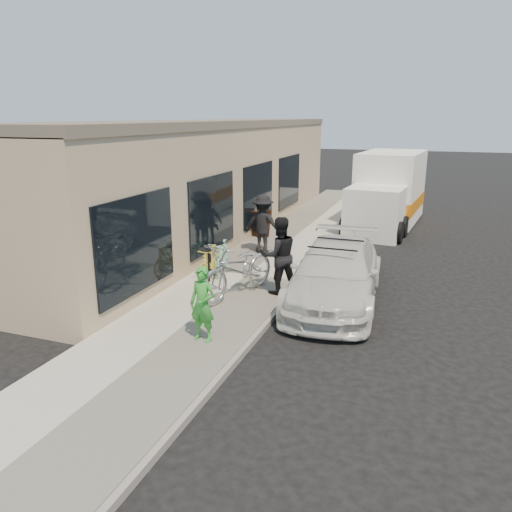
% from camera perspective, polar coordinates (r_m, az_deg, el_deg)
% --- Properties ---
extents(ground, '(120.00, 120.00, 0.00)m').
position_cam_1_polar(ground, '(10.58, 3.29, -8.73)').
color(ground, black).
rests_on(ground, ground).
extents(sidewalk, '(3.00, 34.00, 0.15)m').
position_cam_1_polar(sidewalk, '(13.81, -1.01, -2.42)').
color(sidewalk, '#B7B3A5').
rests_on(sidewalk, ground).
extents(curb, '(0.12, 34.00, 0.13)m').
position_cam_1_polar(curb, '(13.36, 5.21, -3.17)').
color(curb, gray).
rests_on(curb, ground).
extents(storefront, '(3.60, 20.00, 4.22)m').
position_cam_1_polar(storefront, '(19.12, -4.75, 8.91)').
color(storefront, '#C9B18C').
rests_on(storefront, ground).
extents(bike_rack, '(0.24, 0.52, 0.79)m').
position_cam_1_polar(bike_rack, '(13.37, -5.35, -0.65)').
color(bike_rack, black).
rests_on(bike_rack, sidewalk).
extents(sandwich_board, '(0.71, 0.71, 0.97)m').
position_cam_1_polar(sandwich_board, '(17.95, 0.48, 3.73)').
color(sandwich_board, '#33190E').
rests_on(sandwich_board, sidewalk).
extents(sedan_white, '(2.40, 5.12, 1.49)m').
position_cam_1_polar(sedan_white, '(12.13, 9.09, -2.00)').
color(sedan_white, silver).
rests_on(sedan_white, ground).
extents(sedan_silver, '(1.43, 3.04, 1.01)m').
position_cam_1_polar(sedan_silver, '(13.96, 10.09, -0.64)').
color(sedan_silver, '#98979C').
rests_on(sedan_silver, ground).
extents(moving_truck, '(2.72, 6.18, 2.96)m').
position_cam_1_polar(moving_truck, '(21.19, 14.81, 6.90)').
color(moving_truck, white).
rests_on(moving_truck, ground).
extents(tandem_bike, '(1.63, 2.72, 1.35)m').
position_cam_1_polar(tandem_bike, '(12.01, -2.03, -1.49)').
color(tandem_bike, silver).
rests_on(tandem_bike, sidewalk).
extents(woman_rider, '(0.58, 0.42, 1.48)m').
position_cam_1_polar(woman_rider, '(9.67, -6.13, -5.51)').
color(woman_rider, green).
rests_on(woman_rider, sidewalk).
extents(man_standing, '(1.18, 1.13, 1.91)m').
position_cam_1_polar(man_standing, '(12.13, 2.66, 0.06)').
color(man_standing, black).
rests_on(man_standing, sidewalk).
extents(cruiser_bike_a, '(0.72, 1.54, 0.89)m').
position_cam_1_polar(cruiser_bike_a, '(13.86, -3.79, -0.14)').
color(cruiser_bike_a, '#8DD2BA').
rests_on(cruiser_bike_a, sidewalk).
extents(cruiser_bike_b, '(0.95, 1.63, 0.81)m').
position_cam_1_polar(cruiser_bike_b, '(14.31, -4.15, 0.19)').
color(cruiser_bike_b, '#8DD2BA').
rests_on(cruiser_bike_b, sidewalk).
extents(cruiser_bike_c, '(0.42, 1.47, 0.88)m').
position_cam_1_polar(cruiser_bike_c, '(13.38, -5.26, -0.78)').
color(cruiser_bike_c, gold).
rests_on(cruiser_bike_c, sidewalk).
extents(bystander_a, '(1.22, 0.72, 1.86)m').
position_cam_1_polar(bystander_a, '(15.79, 0.80, 3.68)').
color(bystander_a, black).
rests_on(bystander_a, sidewalk).
extents(bystander_b, '(0.97, 0.47, 1.60)m').
position_cam_1_polar(bystander_b, '(16.15, 0.68, 3.48)').
color(bystander_b, '#4E4038').
rests_on(bystander_b, sidewalk).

